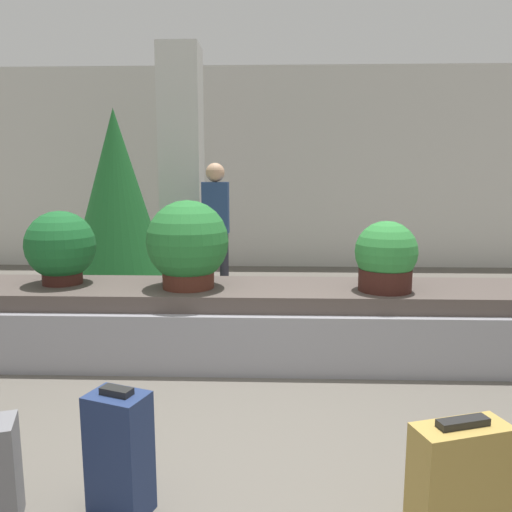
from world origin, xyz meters
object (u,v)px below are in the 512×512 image
(suitcase_2, at_px, (458,486))
(traveler_0, at_px, (216,218))
(suitcase_4, at_px, (120,454))
(decorated_tree, at_px, (117,201))
(pillar, at_px, (182,168))
(potted_plant_0, at_px, (61,248))
(potted_plant_1, at_px, (386,258))
(potted_plant_2, at_px, (188,245))

(suitcase_2, height_order, traveler_0, traveler_0)
(suitcase_4, distance_m, decorated_tree, 3.94)
(pillar, height_order, potted_plant_0, pillar)
(pillar, distance_m, potted_plant_1, 3.77)
(potted_plant_0, height_order, traveler_0, traveler_0)
(traveler_0, xyz_separation_m, decorated_tree, (-1.08, -0.44, 0.23))
(suitcase_4, bearing_deg, potted_plant_1, 70.13)
(traveler_0, bearing_deg, potted_plant_2, 91.91)
(pillar, distance_m, traveler_0, 1.14)
(suitcase_2, distance_m, traveler_0, 4.55)
(suitcase_2, xyz_separation_m, traveler_0, (-1.45, 4.25, 0.72))
(suitcase_2, xyz_separation_m, potted_plant_0, (-2.51, 2.19, 0.64))
(potted_plant_2, bearing_deg, decorated_tree, 122.54)
(potted_plant_0, xyz_separation_m, traveler_0, (1.06, 2.07, 0.08))
(pillar, bearing_deg, traveler_0, -55.42)
(suitcase_2, bearing_deg, decorated_tree, 106.56)
(suitcase_4, distance_m, traveler_0, 4.16)
(suitcase_2, relative_size, potted_plant_0, 0.90)
(pillar, height_order, traveler_0, pillar)
(potted_plant_0, bearing_deg, suitcase_4, -61.78)
(potted_plant_0, xyz_separation_m, potted_plant_1, (2.65, -0.16, -0.04))
(potted_plant_1, height_order, traveler_0, traveler_0)
(pillar, height_order, potted_plant_1, pillar)
(suitcase_2, bearing_deg, potted_plant_2, 107.44)
(potted_plant_2, distance_m, decorated_tree, 2.07)
(pillar, xyz_separation_m, decorated_tree, (-0.54, -1.23, -0.39))
(potted_plant_0, relative_size, decorated_tree, 0.27)
(suitcase_2, distance_m, potted_plant_2, 2.62)
(potted_plant_0, bearing_deg, suitcase_2, -41.05)
(traveler_0, bearing_deg, suitcase_2, 110.19)
(pillar, relative_size, potted_plant_1, 5.80)
(pillar, height_order, suitcase_2, pillar)
(traveler_0, bearing_deg, potted_plant_1, 126.81)
(traveler_0, distance_m, decorated_tree, 1.19)
(suitcase_4, bearing_deg, potted_plant_2, 110.16)
(suitcase_2, relative_size, traveler_0, 0.33)
(potted_plant_0, bearing_deg, potted_plant_2, -5.60)
(pillar, height_order, decorated_tree, pillar)
(decorated_tree, bearing_deg, suitcase_4, -73.04)
(potted_plant_1, bearing_deg, potted_plant_0, 176.49)
(potted_plant_0, distance_m, potted_plant_1, 2.65)
(suitcase_2, bearing_deg, pillar, 94.54)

